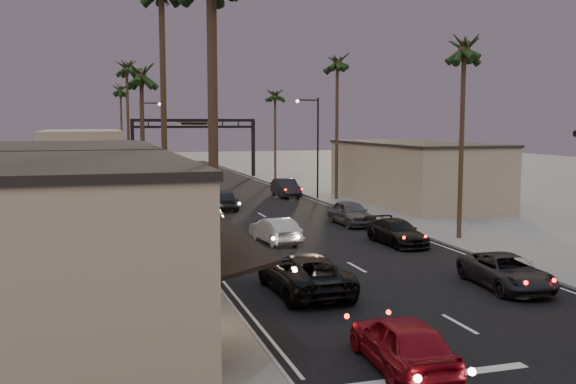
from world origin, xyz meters
TOP-DOWN VIEW (x-y plane):
  - ground at (0.00, 40.00)m, footprint 200.00×200.00m
  - road at (0.00, 45.00)m, footprint 14.00×120.00m
  - sidewalk_left at (-9.50, 52.00)m, footprint 5.00×92.00m
  - sidewalk_right at (9.50, 52.00)m, footprint 5.00×92.00m
  - storefront_near at (-13.00, 12.00)m, footprint 8.00×12.00m
  - storefront_mid at (-13.00, 26.00)m, footprint 8.00×14.00m
  - storefront_far at (-13.00, 42.00)m, footprint 8.00×16.00m
  - storefront_dist at (-13.00, 65.00)m, footprint 8.00×20.00m
  - building_right at (14.00, 40.00)m, footprint 8.00×18.00m
  - arch at (0.00, 70.00)m, footprint 15.20×0.40m
  - streetlight_right at (6.92, 45.00)m, footprint 2.13×0.30m
  - streetlight_left at (-6.92, 58.00)m, footprint 2.13×0.30m
  - palm_lc at (-8.60, 36.00)m, footprint 3.20×3.20m
  - palm_ld at (-8.60, 55.00)m, footprint 3.20×3.20m
  - palm_ra at (8.60, 24.00)m, footprint 3.20×3.20m
  - palm_rb at (8.60, 44.00)m, footprint 3.20×3.20m
  - palm_rc at (8.60, 64.00)m, footprint 3.20×3.20m
  - palm_far at (-8.30, 78.00)m, footprint 3.20×3.20m
  - oncoming_red at (-3.71, 7.00)m, footprint 2.07×4.64m
  - oncoming_pickup at (-3.83, 15.40)m, footprint 2.78×5.88m
  - oncoming_silver at (-2.02, 26.20)m, footprint 2.11×4.57m
  - oncoming_white at (-4.78, 34.40)m, footprint 2.76×5.93m
  - oncoming_dgrey at (-2.21, 40.83)m, footprint 2.04×4.87m
  - oncoming_grey_far at (-3.02, 53.42)m, footprint 1.77×4.31m
  - curbside_near at (4.45, 13.65)m, footprint 2.78×5.23m
  - curbside_black at (4.43, 23.68)m, footprint 2.18×4.91m
  - curbside_grey at (4.59, 30.89)m, footprint 2.04×4.79m
  - curbside_far at (5.06, 47.78)m, footprint 1.94×5.13m

SIDE VIEW (x-z plane):
  - ground at x=0.00m, z-range 0.00..0.00m
  - road at x=0.00m, z-range -0.01..0.01m
  - sidewalk_left at x=-9.50m, z-range 0.00..0.12m
  - sidewalk_right at x=9.50m, z-range 0.00..0.12m
  - oncoming_grey_far at x=-3.02m, z-range 0.00..1.39m
  - curbside_near at x=4.45m, z-range 0.00..1.40m
  - curbside_black at x=4.43m, z-range 0.00..1.40m
  - oncoming_silver at x=-2.02m, z-range 0.00..1.45m
  - oncoming_red at x=-3.71m, z-range 0.00..1.55m
  - curbside_grey at x=4.59m, z-range 0.00..1.62m
  - oncoming_pickup at x=-3.83m, z-range 0.00..1.62m
  - oncoming_dgrey at x=-2.21m, z-range 0.00..1.65m
  - curbside_far at x=5.06m, z-range 0.00..1.67m
  - oncoming_white at x=-4.78m, z-range 0.00..1.68m
  - storefront_far at x=-13.00m, z-range 0.00..5.00m
  - building_right at x=14.00m, z-range 0.00..5.00m
  - storefront_near at x=-13.00m, z-range 0.00..5.50m
  - storefront_mid at x=-13.00m, z-range 0.00..5.50m
  - storefront_dist at x=-13.00m, z-range 0.00..6.00m
  - streetlight_right at x=6.92m, z-range 0.83..9.83m
  - streetlight_left at x=-6.92m, z-range 0.83..9.83m
  - arch at x=0.00m, z-range 1.90..9.17m
  - palm_lc at x=-8.60m, z-range 4.37..16.57m
  - palm_rc at x=8.60m, z-range 4.37..16.57m
  - palm_ra at x=8.60m, z-range 4.84..18.04m
  - palm_far at x=-8.30m, z-range 4.84..18.04m
  - palm_ld at x=-8.60m, z-range 5.32..19.52m
  - palm_rb at x=8.60m, z-range 5.32..19.52m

